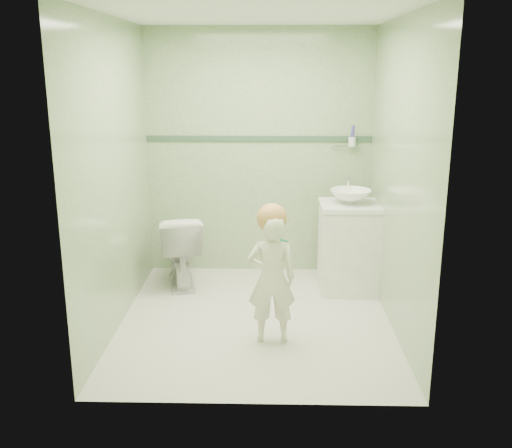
{
  "coord_description": "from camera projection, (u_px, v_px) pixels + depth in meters",
  "views": [
    {
      "loc": [
        0.11,
        -4.44,
        2.02
      ],
      "look_at": [
        0.0,
        0.15,
        0.78
      ],
      "focal_mm": 40.77,
      "sensor_mm": 36.0,
      "label": 1
    }
  ],
  "objects": [
    {
      "name": "faucet",
      "position": [
        348.0,
        184.0,
        5.39
      ],
      "size": [
        0.03,
        0.13,
        0.18
      ],
      "color": "silver",
      "rests_on": "counter"
    },
    {
      "name": "cup_holder",
      "position": [
        351.0,
        141.0,
        5.59
      ],
      "size": [
        0.26,
        0.07,
        0.21
      ],
      "color": "silver",
      "rests_on": "room_shell"
    },
    {
      "name": "toilet",
      "position": [
        180.0,
        249.0,
        5.51
      ],
      "size": [
        0.53,
        0.75,
        0.7
      ],
      "primitive_type": "imported",
      "rotation": [
        0.0,
        0.0,
        3.36
      ],
      "color": "white",
      "rests_on": "ground"
    },
    {
      "name": "hair_cap",
      "position": [
        272.0,
        218.0,
        4.23
      ],
      "size": [
        0.22,
        0.22,
        0.22
      ],
      "primitive_type": "sphere",
      "color": "#C68849",
      "rests_on": "toddler"
    },
    {
      "name": "vanity",
      "position": [
        348.0,
        249.0,
        5.37
      ],
      "size": [
        0.52,
        0.5,
        0.8
      ],
      "primitive_type": "cube",
      "color": "silver",
      "rests_on": "ground"
    },
    {
      "name": "room_shell",
      "position": [
        256.0,
        177.0,
        4.5
      ],
      "size": [
        2.5,
        2.54,
        2.4
      ],
      "color": "#85A877",
      "rests_on": "ground"
    },
    {
      "name": "ground",
      "position": [
        256.0,
        319.0,
        4.82
      ],
      "size": [
        2.5,
        2.5,
        0.0
      ],
      "primitive_type": "plane",
      "color": "beige",
      "rests_on": "ground"
    },
    {
      "name": "basin",
      "position": [
        350.0,
        196.0,
        5.24
      ],
      "size": [
        0.37,
        0.37,
        0.13
      ],
      "primitive_type": "imported",
      "color": "white",
      "rests_on": "counter"
    },
    {
      "name": "counter",
      "position": [
        350.0,
        206.0,
        5.26
      ],
      "size": [
        0.54,
        0.52,
        0.04
      ],
      "primitive_type": "cube",
      "color": "white",
      "rests_on": "vanity"
    },
    {
      "name": "trim_stripe",
      "position": [
        259.0,
        138.0,
        5.66
      ],
      "size": [
        2.2,
        0.02,
        0.05
      ],
      "primitive_type": "cube",
      "color": "#34523D",
      "rests_on": "room_shell"
    },
    {
      "name": "toddler",
      "position": [
        272.0,
        279.0,
        4.33
      ],
      "size": [
        0.38,
        0.26,
        0.99
      ],
      "primitive_type": "imported",
      "rotation": [
        0.0,
        0.0,
        3.2
      ],
      "color": "white",
      "rests_on": "ground"
    },
    {
      "name": "teal_toothbrush",
      "position": [
        283.0,
        240.0,
        4.12
      ],
      "size": [
        0.11,
        0.13,
        0.08
      ],
      "color": "#0B8760",
      "rests_on": "toddler"
    }
  ]
}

